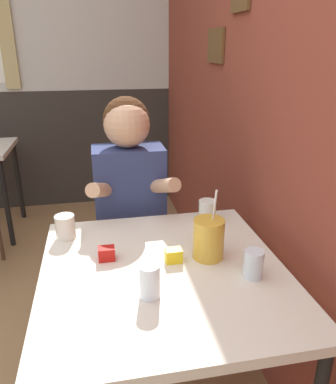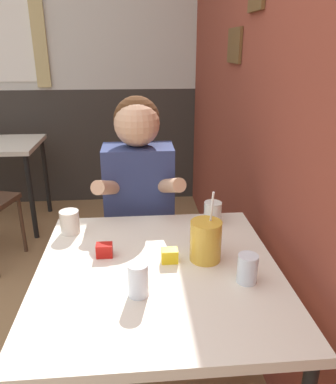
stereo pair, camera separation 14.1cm
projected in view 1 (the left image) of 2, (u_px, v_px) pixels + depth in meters
name	position (u px, v px, depth m)	size (l,w,h in m)	color
brick_wall_right	(219.00, 69.00, 2.20)	(0.08, 4.76, 2.70)	brown
back_wall	(23.00, 61.00, 3.26)	(5.55, 0.09, 2.70)	silver
main_table	(164.00, 286.00, 1.34)	(0.85, 0.89, 0.74)	beige
person_seated	(130.00, 215.00, 1.89)	(0.42, 0.41, 1.26)	navy
cocktail_pitcher	(209.00, 239.00, 1.36)	(0.11, 0.11, 0.27)	gold
glass_near_pitcher	(150.00, 281.00, 1.15)	(0.06, 0.06, 0.11)	silver
glass_center	(207.00, 210.00, 1.67)	(0.08, 0.08, 0.10)	silver
glass_far_side	(65.00, 227.00, 1.52)	(0.08, 0.08, 0.10)	silver
glass_by_brick	(253.00, 264.00, 1.26)	(0.07, 0.07, 0.10)	silver
condiment_ketchup	(107.00, 254.00, 1.37)	(0.06, 0.04, 0.05)	#B7140F
condiment_mustard	(174.00, 255.00, 1.35)	(0.06, 0.04, 0.05)	yellow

